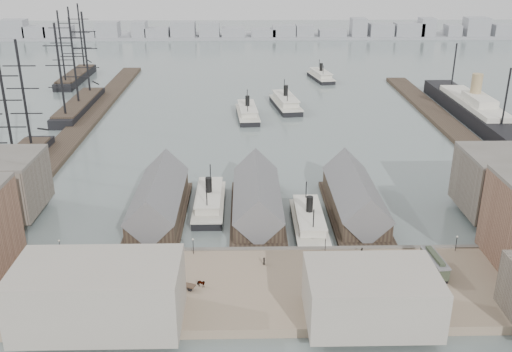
{
  "coord_description": "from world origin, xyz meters",
  "views": [
    {
      "loc": [
        -3.17,
        -120.79,
        66.98
      ],
      "look_at": [
        0.0,
        30.0,
        6.0
      ],
      "focal_mm": 40.0,
      "sensor_mm": 36.0,
      "label": 1
    }
  ],
  "objects_px": {
    "horse_cart_center": "(198,284)",
    "horse_cart_right": "(378,286)",
    "horse_cart_left": "(66,273)",
    "ferry_docked_west": "(209,201)",
    "tram": "(434,264)",
    "ocean_steamer": "(473,109)"
  },
  "relations": [
    {
      "from": "ferry_docked_west",
      "to": "tram",
      "type": "relative_size",
      "value": 2.55
    },
    {
      "from": "horse_cart_center",
      "to": "horse_cart_right",
      "type": "relative_size",
      "value": 1.02
    },
    {
      "from": "horse_cart_left",
      "to": "ferry_docked_west",
      "type": "bearing_deg",
      "value": 3.73
    },
    {
      "from": "ocean_steamer",
      "to": "ferry_docked_west",
      "type": "bearing_deg",
      "value": -140.74
    },
    {
      "from": "horse_cart_left",
      "to": "horse_cart_right",
      "type": "bearing_deg",
      "value": -54.74
    },
    {
      "from": "ferry_docked_west",
      "to": "horse_cart_right",
      "type": "relative_size",
      "value": 5.55
    },
    {
      "from": "horse_cart_left",
      "to": "horse_cart_center",
      "type": "distance_m",
      "value": 28.61
    },
    {
      "from": "horse_cart_right",
      "to": "ocean_steamer",
      "type": "bearing_deg",
      "value": -10.13
    },
    {
      "from": "ferry_docked_west",
      "to": "horse_cart_center",
      "type": "distance_m",
      "value": 42.35
    },
    {
      "from": "horse_cart_left",
      "to": "horse_cart_right",
      "type": "relative_size",
      "value": 0.92
    },
    {
      "from": "ferry_docked_west",
      "to": "horse_cart_right",
      "type": "height_order",
      "value": "ferry_docked_west"
    },
    {
      "from": "tram",
      "to": "horse_cart_left",
      "type": "bearing_deg",
      "value": 174.79
    },
    {
      "from": "tram",
      "to": "ferry_docked_west",
      "type": "bearing_deg",
      "value": 138.16
    },
    {
      "from": "ferry_docked_west",
      "to": "horse_cart_center",
      "type": "xyz_separation_m",
      "value": [
        -0.02,
        -42.34,
        0.57
      ]
    },
    {
      "from": "ocean_steamer",
      "to": "horse_cart_right",
      "type": "bearing_deg",
      "value": -117.79
    },
    {
      "from": "ocean_steamer",
      "to": "horse_cart_left",
      "type": "distance_m",
      "value": 181.34
    },
    {
      "from": "tram",
      "to": "horse_cart_center",
      "type": "distance_m",
      "value": 50.41
    },
    {
      "from": "horse_cart_right",
      "to": "tram",
      "type": "bearing_deg",
      "value": -47.2
    },
    {
      "from": "horse_cart_left",
      "to": "tram",
      "type": "bearing_deg",
      "value": -49.23
    },
    {
      "from": "tram",
      "to": "horse_cart_left",
      "type": "xyz_separation_m",
      "value": [
        -78.3,
        0.06,
        -1.04
      ]
    },
    {
      "from": "ferry_docked_west",
      "to": "horse_cart_left",
      "type": "relative_size",
      "value": 6.04
    },
    {
      "from": "horse_cart_left",
      "to": "horse_cart_center",
      "type": "bearing_deg",
      "value": -59.4
    }
  ]
}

